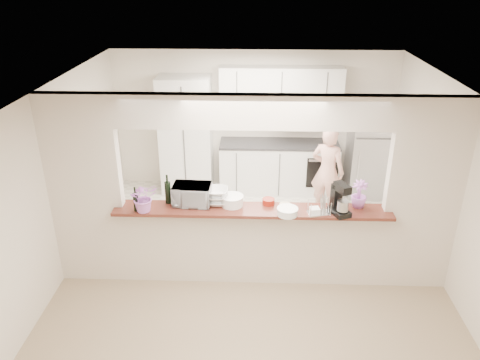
{
  "coord_description": "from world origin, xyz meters",
  "views": [
    {
      "loc": [
        0.03,
        -5.09,
        3.8
      ],
      "look_at": [
        -0.16,
        0.3,
        1.31
      ],
      "focal_mm": 35.0,
      "sensor_mm": 36.0,
      "label": 1
    }
  ],
  "objects_px": {
    "refrigerator": "(371,150)",
    "toaster_oven": "(192,195)",
    "person": "(327,172)",
    "stand_mixer": "(340,200)"
  },
  "relations": [
    {
      "from": "toaster_oven",
      "to": "person",
      "type": "xyz_separation_m",
      "value": [
        1.94,
        1.82,
        -0.47
      ]
    },
    {
      "from": "refrigerator",
      "to": "toaster_oven",
      "type": "xyz_separation_m",
      "value": [
        -2.8,
        -2.6,
        0.37
      ]
    },
    {
      "from": "toaster_oven",
      "to": "refrigerator",
      "type": "bearing_deg",
      "value": 45.71
    },
    {
      "from": "refrigerator",
      "to": "toaster_oven",
      "type": "distance_m",
      "value": 3.84
    },
    {
      "from": "toaster_oven",
      "to": "person",
      "type": "distance_m",
      "value": 2.71
    },
    {
      "from": "toaster_oven",
      "to": "stand_mixer",
      "type": "height_order",
      "value": "stand_mixer"
    },
    {
      "from": "refrigerator",
      "to": "toaster_oven",
      "type": "bearing_deg",
      "value": -137.09
    },
    {
      "from": "refrigerator",
      "to": "person",
      "type": "relative_size",
      "value": 1.13
    },
    {
      "from": "person",
      "to": "toaster_oven",
      "type": "bearing_deg",
      "value": 71.31
    },
    {
      "from": "refrigerator",
      "to": "person",
      "type": "xyz_separation_m",
      "value": [
        -0.85,
        -0.78,
        -0.1
      ]
    }
  ]
}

